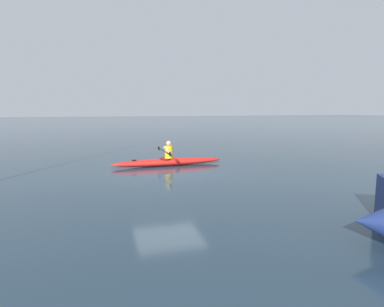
% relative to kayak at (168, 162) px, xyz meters
% --- Properties ---
extents(ground_plane, '(160.00, 160.00, 0.00)m').
position_rel_kayak_xyz_m(ground_plane, '(0.34, 1.62, -0.16)').
color(ground_plane, '#233847').
extents(kayak, '(4.75, 0.84, 0.31)m').
position_rel_kayak_xyz_m(kayak, '(0.00, 0.00, 0.00)').
color(kayak, red).
rests_on(kayak, ground).
extents(kayaker, '(0.45, 2.36, 0.74)m').
position_rel_kayak_xyz_m(kayaker, '(-0.01, -0.00, 0.47)').
color(kayaker, yellow).
rests_on(kayaker, kayak).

